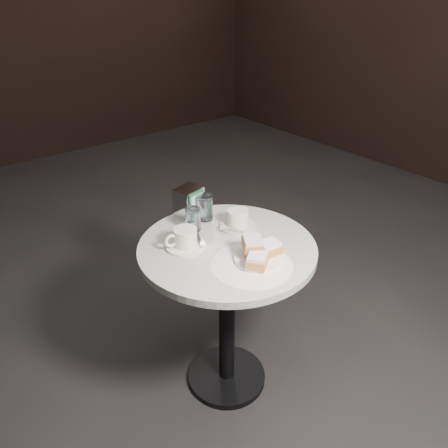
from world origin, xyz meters
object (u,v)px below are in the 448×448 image
(cafe_table, at_px, (227,286))
(beignet_plate, at_px, (259,253))
(coffee_cup_left, at_px, (185,239))
(coffee_cup_right, at_px, (238,220))
(water_glass_left, at_px, (193,220))
(water_glass_right, at_px, (205,208))
(napkin_dispenser, at_px, (189,202))

(cafe_table, relative_size, beignet_plate, 3.35)
(beignet_plate, bearing_deg, coffee_cup_left, 122.87)
(beignet_plate, distance_m, coffee_cup_right, 0.26)
(beignet_plate, height_order, water_glass_left, water_glass_left)
(cafe_table, bearing_deg, coffee_cup_right, 33.17)
(coffee_cup_left, relative_size, coffee_cup_right, 0.92)
(coffee_cup_right, bearing_deg, beignet_plate, -136.19)
(coffee_cup_right, xyz_separation_m, water_glass_right, (-0.06, 0.14, 0.02))
(coffee_cup_left, height_order, coffee_cup_right, coffee_cup_left)
(coffee_cup_right, height_order, water_glass_right, water_glass_right)
(coffee_cup_right, xyz_separation_m, water_glass_left, (-0.16, 0.09, 0.02))
(water_glass_right, height_order, napkin_dispenser, napkin_dispenser)
(water_glass_left, relative_size, napkin_dispenser, 0.78)
(beignet_plate, distance_m, water_glass_right, 0.38)
(cafe_table, relative_size, coffee_cup_left, 4.15)
(coffee_cup_right, height_order, napkin_dispenser, napkin_dispenser)
(beignet_plate, xyz_separation_m, water_glass_left, (-0.06, 0.33, 0.02))
(cafe_table, distance_m, napkin_dispenser, 0.40)
(coffee_cup_right, height_order, water_glass_left, water_glass_left)
(coffee_cup_right, bearing_deg, water_glass_right, 91.57)
(water_glass_left, distance_m, water_glass_right, 0.11)
(beignet_plate, height_order, coffee_cup_left, beignet_plate)
(coffee_cup_left, bearing_deg, beignet_plate, -47.14)
(cafe_table, bearing_deg, beignet_plate, -81.99)
(cafe_table, xyz_separation_m, coffee_cup_left, (-0.14, 0.09, 0.23))
(napkin_dispenser, bearing_deg, coffee_cup_left, -140.17)
(cafe_table, xyz_separation_m, coffee_cup_right, (0.12, 0.08, 0.23))
(cafe_table, relative_size, water_glass_left, 7.38)
(beignet_plate, bearing_deg, coffee_cup_right, 66.59)
(water_glass_left, bearing_deg, cafe_table, -78.25)
(cafe_table, relative_size, water_glass_right, 6.69)
(coffee_cup_right, distance_m, napkin_dispenser, 0.24)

